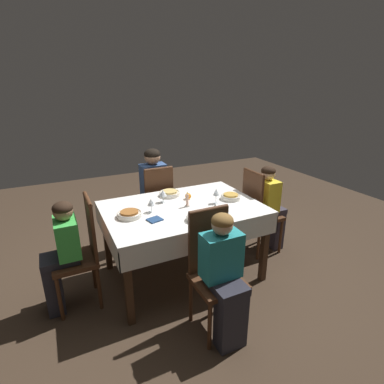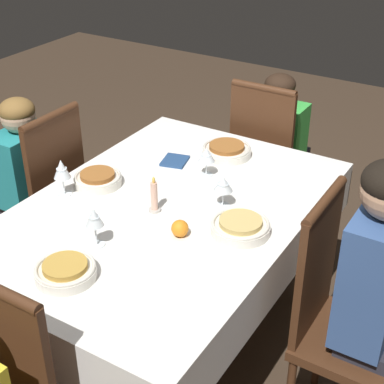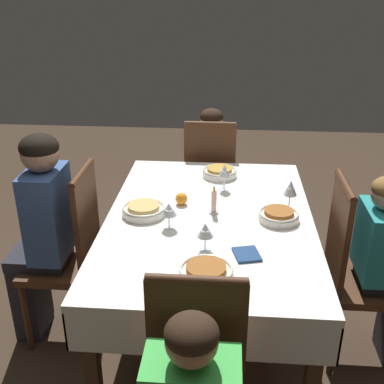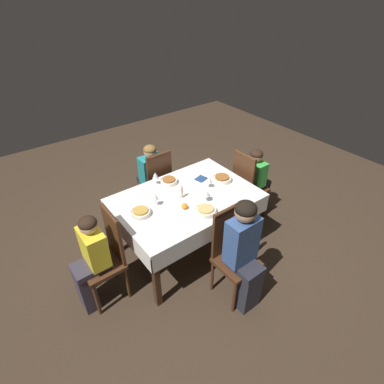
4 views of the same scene
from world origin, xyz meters
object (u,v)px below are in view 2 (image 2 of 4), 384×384
bowl_south (98,179)px  orange_fruit (180,228)px  bowl_west (227,150)px  bowl_east (66,271)px  napkin_red_folded (175,161)px  person_child_green (280,149)px  bowl_north (240,226)px  wine_glass_south (62,170)px  wine_glass_west (206,156)px  dining_table (165,225)px  candle_centerpiece (154,198)px  person_child_teal (20,186)px  chair_south (46,200)px  wine_glass_north (223,185)px  chair_north (337,315)px  chair_west (267,163)px  wine_glass_east (94,219)px

bowl_south → orange_fruit: size_ratio=3.14×
bowl_west → bowl_east: 1.07m
napkin_red_folded → orange_fruit: bearing=34.6°
person_child_green → bowl_north: person_child_green is taller
bowl_west → wine_glass_south: wine_glass_south is taller
person_child_green → wine_glass_west: size_ratio=7.59×
dining_table → candle_centerpiece: bearing=-25.3°
bowl_east → candle_centerpiece: 0.50m
person_child_teal → chair_south: bearing=90.0°
wine_glass_north → bowl_west: bearing=-153.6°
chair_north → chair_west: 1.21m
bowl_east → wine_glass_south: wine_glass_south is taller
person_child_green → bowl_south: 1.21m
bowl_south → bowl_east: bearing=29.6°
wine_glass_south → orange_fruit: 0.57m
chair_north → bowl_east: 0.98m
chair_west → bowl_north: size_ratio=4.59×
person_child_green → bowl_east: 1.70m
wine_glass_east → chair_west: bearing=176.9°
bowl_north → chair_south: bearing=-93.3°
chair_west → napkin_red_folded: 0.69m
chair_west → wine_glass_north: 0.92m
wine_glass_east → wine_glass_south: bearing=-121.6°
wine_glass_north → napkin_red_folded: size_ratio=0.92×
chair_south → orange_fruit: (0.20, 0.89, 0.26)m
bowl_south → napkin_red_folded: bearing=154.2°
dining_table → bowl_east: size_ratio=7.34×
chair_south → bowl_south: chair_south is taller
person_child_green → napkin_red_folded: person_child_green is taller
bowl_west → bowl_east: same height
bowl_east → chair_south: bearing=-130.6°
chair_west → orange_fruit: chair_west is taller
dining_table → wine_glass_west: wine_glass_west is taller
candle_centerpiece → orange_fruit: candle_centerpiece is taller
wine_glass_south → person_child_green: bearing=161.9°
chair_south → person_child_teal: size_ratio=0.97×
bowl_west → person_child_teal: bearing=-62.1°
dining_table → napkin_red_folded: size_ratio=10.54×
person_child_green → person_child_teal: (1.08, -0.91, 0.02)m
dining_table → chair_west: 0.98m
bowl_west → wine_glass_south: size_ratio=1.42×
bowl_east → bowl_north: bearing=145.2°
chair_north → bowl_south: (0.00, -1.08, 0.26)m
bowl_north → dining_table: bearing=-90.0°
bowl_east → candle_centerpiece: (-0.50, 0.02, 0.03)m
chair_west → wine_glass_west: size_ratio=7.63×
dining_table → chair_south: bearing=-94.8°
wine_glass_south → candle_centerpiece: size_ratio=1.04×
dining_table → wine_glass_south: bearing=-72.7°
dining_table → chair_north: chair_north is taller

